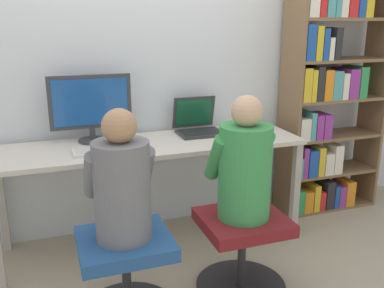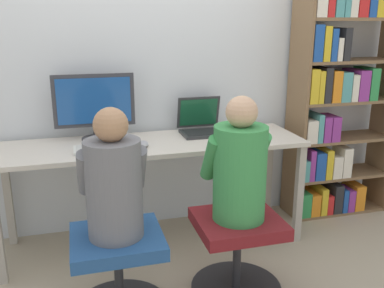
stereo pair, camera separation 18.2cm
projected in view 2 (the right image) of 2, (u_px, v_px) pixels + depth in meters
The scene contains 12 objects.
ground_plane at pixel (164, 262), 2.82m from camera, with size 14.00×14.00×0.00m, color tan.
wall_back at pixel (142, 55), 3.06m from camera, with size 10.00×0.05×2.60m.
desk at pixel (153, 153), 2.91m from camera, with size 2.05×0.58×0.75m.
desktop_monitor at pixel (94, 106), 2.88m from camera, with size 0.54×0.20×0.45m.
laptop at pixel (202, 126), 3.10m from camera, with size 0.32×0.30×0.25m.
keyboard at pixel (105, 148), 2.70m from camera, with size 0.38×0.17×0.03m.
computer_mouse_by_keyboard at pixel (143, 144), 2.78m from camera, with size 0.07×0.11×0.04m.
office_chair_left at pixel (119, 271), 2.26m from camera, with size 0.53×0.53×0.47m.
office_chair_right at pixel (237, 251), 2.45m from camera, with size 0.53×0.53×0.47m.
person_at_monitor at pixel (114, 181), 2.13m from camera, with size 0.35×0.32×0.67m.
person_at_laptop at pixel (240, 167), 2.31m from camera, with size 0.36×0.33×0.69m.
bookshelf at pixel (335, 104), 3.32m from camera, with size 0.83×0.31×1.86m.
Camera 2 is at (-0.48, -2.45, 1.54)m, focal length 40.00 mm.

